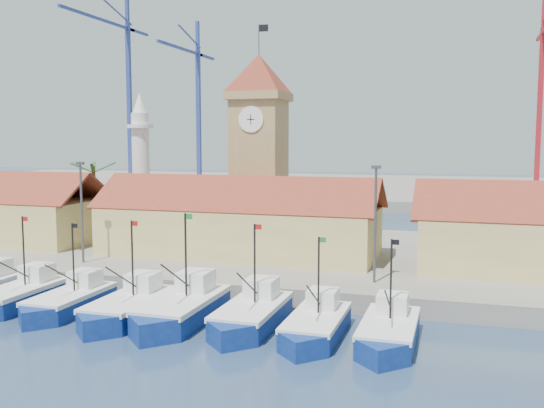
% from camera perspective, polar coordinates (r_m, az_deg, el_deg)
% --- Properties ---
extents(ground, '(400.00, 400.00, 0.00)m').
position_cam_1_polar(ground, '(41.42, -12.87, -11.58)').
color(ground, '#1C2F4B').
rests_on(ground, ground).
extents(quay, '(140.00, 32.00, 1.50)m').
position_cam_1_polar(quay, '(62.52, -1.78, -4.74)').
color(quay, gray).
rests_on(quay, ground).
extents(terminal, '(240.00, 80.00, 2.00)m').
position_cam_1_polar(terminal, '(145.91, 9.27, 1.45)').
color(terminal, gray).
rests_on(terminal, ground).
extents(boat_2, '(3.44, 9.41, 7.12)m').
position_cam_1_polar(boat_2, '(49.59, -22.82, -8.08)').
color(boat_2, navy).
rests_on(boat_2, ground).
extents(boat_3, '(3.28, 8.98, 6.79)m').
position_cam_1_polar(boat_3, '(46.75, -18.66, -8.82)').
color(boat_3, navy).
rests_on(boat_3, ground).
extents(boat_4, '(3.49, 9.56, 7.24)m').
position_cam_1_polar(boat_4, '(43.80, -13.49, -9.60)').
color(boat_4, navy).
rests_on(boat_4, ground).
extents(boat_5, '(3.79, 10.38, 7.86)m').
position_cam_1_polar(boat_5, '(42.41, -8.60, -9.93)').
color(boat_5, navy).
rests_on(boat_5, ground).
extents(boat_6, '(3.50, 9.60, 7.26)m').
position_cam_1_polar(boat_6, '(40.87, -2.03, -10.57)').
color(boat_6, navy).
rests_on(boat_6, ground).
extents(boat_7, '(3.23, 8.86, 6.70)m').
position_cam_1_polar(boat_7, '(38.95, 4.10, -11.52)').
color(boat_7, navy).
rests_on(boat_7, ground).
extents(boat_8, '(3.27, 8.95, 6.77)m').
position_cam_1_polar(boat_8, '(38.28, 10.90, -11.92)').
color(boat_8, navy).
rests_on(boat_8, ground).
extents(hall_center, '(27.04, 10.13, 7.61)m').
position_cam_1_polar(hall_center, '(58.27, -3.07, -2.31)').
color(hall_center, '#DDCB79').
rests_on(hall_center, quay).
extents(clock_tower, '(5.80, 5.80, 22.70)m').
position_cam_1_polar(clock_tower, '(63.32, -1.22, 5.60)').
color(clock_tower, tan).
rests_on(clock_tower, quay).
extents(minaret, '(3.00, 3.00, 16.30)m').
position_cam_1_polar(minaret, '(71.32, -12.23, 3.72)').
color(minaret, silver).
rests_on(minaret, quay).
extents(palm_tree, '(5.60, 5.03, 8.39)m').
position_cam_1_polar(palm_tree, '(72.44, -16.40, 0.89)').
color(palm_tree, brown).
rests_on(palm_tree, quay).
extents(lamp_posts, '(80.70, 0.25, 9.03)m').
position_cam_1_polar(lamp_posts, '(50.39, -5.70, -0.78)').
color(lamp_posts, '#3F3F44').
rests_on(lamp_posts, quay).
extents(crane_blue_far, '(1.00, 37.11, 45.97)m').
position_cam_1_polar(crane_blue_far, '(156.74, -13.70, 11.51)').
color(crane_blue_far, navy).
rests_on(crane_blue_far, terminal).
extents(crane_blue_near, '(1.00, 31.15, 39.92)m').
position_cam_1_polar(crane_blue_near, '(154.90, -7.15, 10.27)').
color(crane_blue_near, navy).
rests_on(crane_blue_near, terminal).
extents(crane_red_right, '(1.00, 32.02, 40.62)m').
position_cam_1_polar(crane_red_right, '(139.14, 24.04, 10.48)').
color(crane_red_right, '#A51921').
rests_on(crane_red_right, terminal).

